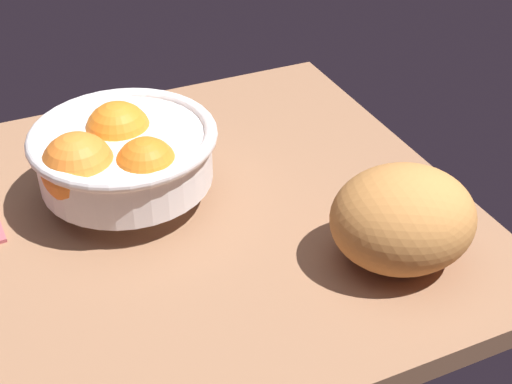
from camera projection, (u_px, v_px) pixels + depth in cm
name	position (u px, v px, depth cm)	size (l,w,h in cm)	color
ground_plane	(138.00, 235.00, 84.13)	(79.23, 63.07, 3.00)	#8D6346
fruit_bowl	(121.00, 155.00, 83.33)	(22.46, 22.46, 12.04)	white
bread_loaf	(403.00, 219.00, 75.03)	(15.84, 13.80, 11.34)	#C48040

